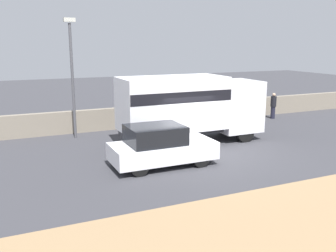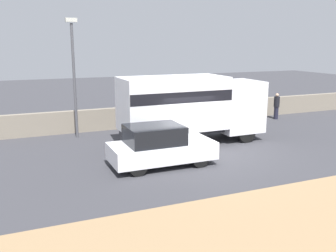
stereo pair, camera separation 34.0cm
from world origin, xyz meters
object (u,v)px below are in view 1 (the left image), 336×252
object	(u,v)px
car_hatchback	(160,146)
pedestrian	(273,105)
street_lamp	(72,69)
box_truck	(189,104)

from	to	relation	value
car_hatchback	pedestrian	size ratio (longest dim) A/B	2.49
street_lamp	pedestrian	xyz separation A→B (m)	(12.80, -0.09, -2.69)
car_hatchback	pedestrian	distance (m)	12.03
box_truck	pedestrian	size ratio (longest dim) A/B	4.25
street_lamp	car_hatchback	xyz separation A→B (m)	(2.30, -5.97, -2.75)
box_truck	pedestrian	world-z (taller)	box_truck
street_lamp	pedestrian	distance (m)	13.08
car_hatchback	street_lamp	bearing A→B (deg)	111.08
street_lamp	pedestrian	world-z (taller)	street_lamp
street_lamp	box_truck	size ratio (longest dim) A/B	0.85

